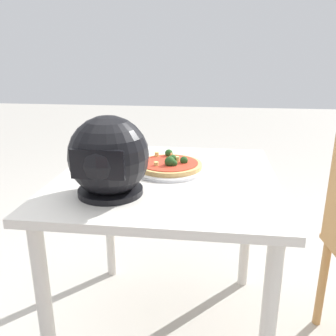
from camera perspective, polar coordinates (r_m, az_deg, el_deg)
name	(u,v)px	position (r m, az deg, el deg)	size (l,w,h in m)	color
ground_plane	(167,328)	(1.77, -0.13, -24.31)	(14.00, 14.00, 0.00)	#B2ADA3
dining_table	(167,200)	(1.43, -0.15, -5.16)	(0.85, 0.88, 0.74)	beige
pizza_plate	(169,169)	(1.45, 0.15, -0.09)	(0.31, 0.31, 0.01)	white
pizza	(169,164)	(1.45, 0.22, 0.65)	(0.27, 0.27, 0.06)	tan
motorcycle_helmet	(109,158)	(1.19, -9.52, 1.65)	(0.27, 0.27, 0.27)	black
drinking_glass	(129,146)	(1.59, -6.22, 3.47)	(0.07, 0.07, 0.12)	silver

